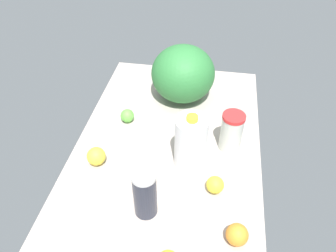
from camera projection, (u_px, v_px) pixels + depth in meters
countertop at (168, 146)px, 138.18cm from camera, size 120.00×76.00×3.00cm
milk_jug at (191, 142)px, 121.99cm from camera, size 12.18×12.18×23.86cm
shaker_bottle at (145, 193)px, 106.44cm from camera, size 8.07×8.07×19.36cm
watermelon at (183, 74)px, 152.84cm from camera, size 29.76×29.76×26.56cm
tumbler_cup at (231, 132)px, 129.97cm from camera, size 9.03×9.03×17.17cm
lime_loose at (127, 116)px, 146.02cm from camera, size 6.04×6.04×6.04cm
lemon_beside_bowl at (96, 156)px, 126.91cm from camera, size 7.30×7.30×7.30cm
orange_far_back at (237, 235)px, 102.19cm from camera, size 7.20×7.20×7.20cm
lemon_near_front at (215, 185)px, 117.16cm from camera, size 6.43×6.43×6.43cm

